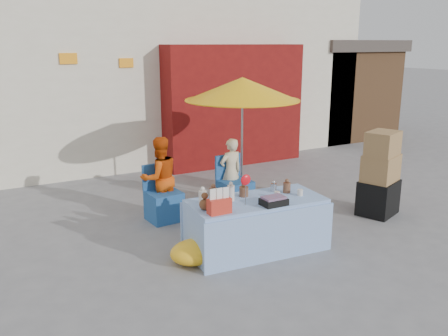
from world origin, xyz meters
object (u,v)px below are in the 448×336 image
chair_left (164,204)px  umbrella (242,89)px  market_table (256,224)px  box_stack (380,177)px  chair_right (235,192)px  vendor_orange (160,178)px  vendor_beige (231,172)px

chair_left → umbrella: umbrella is taller
market_table → chair_left: size_ratio=2.18×
box_stack → chair_right: bearing=142.5°
market_table → vendor_orange: bearing=115.1°
market_table → vendor_orange: size_ratio=1.46×
vendor_orange → box_stack: 3.42m
chair_left → vendor_beige: bearing=1.6°
umbrella → vendor_orange: bearing=-174.5°
chair_left → vendor_orange: vendor_orange is taller
vendor_orange → vendor_beige: vendor_orange is taller
vendor_orange → box_stack: size_ratio=0.95×
vendor_orange → umbrella: size_ratio=0.61×
market_table → umbrella: (0.90, 1.87, 1.54)m
market_table → box_stack: box_stack is taller
vendor_orange → vendor_beige: size_ratio=1.13×
chair_right → vendor_beige: bearing=84.9°
market_table → box_stack: (2.41, 0.20, 0.26)m
vendor_beige → box_stack: 2.37m
chair_right → umbrella: (0.30, 0.28, 1.64)m
vendor_orange → box_stack: bearing=149.0°
market_table → box_stack: 2.43m
market_table → chair_right: size_ratio=2.18×
vendor_orange → umbrella: bearing=-179.0°
vendor_beige → box_stack: box_stack is taller
market_table → vendor_orange: (-0.65, 1.72, 0.28)m
market_table → vendor_orange: 1.86m
market_table → umbrella: umbrella is taller
vendor_orange → vendor_beige: (1.25, 0.00, -0.07)m
chair_left → vendor_beige: 1.30m
box_stack → umbrella: bearing=132.1°
chair_right → vendor_orange: (-1.25, 0.13, 0.38)m
chair_left → box_stack: box_stack is taller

